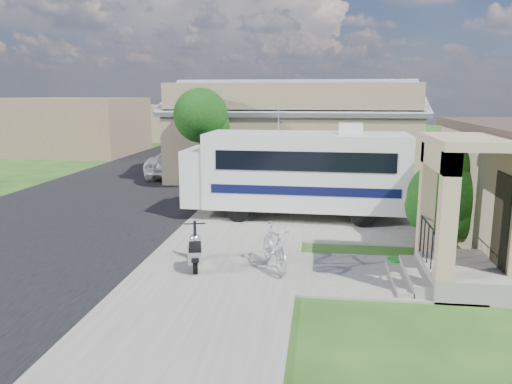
# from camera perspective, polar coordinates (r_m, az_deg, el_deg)

# --- Properties ---
(ground) EXTENTS (120.00, 120.00, 0.00)m
(ground) POSITION_cam_1_polar(r_m,az_deg,el_deg) (13.42, 0.74, -7.57)
(ground) COLOR #1A3B10
(street_slab) EXTENTS (9.00, 80.00, 0.02)m
(street_slab) POSITION_cam_1_polar(r_m,az_deg,el_deg) (24.72, -13.97, 0.82)
(street_slab) COLOR black
(street_slab) RESTS_ON ground
(sidewalk_slab) EXTENTS (4.00, 80.00, 0.06)m
(sidewalk_slab) POSITION_cam_1_polar(r_m,az_deg,el_deg) (23.16, 1.18, 0.52)
(sidewalk_slab) COLOR #64625A
(sidewalk_slab) RESTS_ON ground
(driveway_slab) EXTENTS (7.00, 6.00, 0.05)m
(driveway_slab) POSITION_cam_1_polar(r_m,az_deg,el_deg) (17.65, 7.31, -2.98)
(driveway_slab) COLOR #64625A
(driveway_slab) RESTS_ON ground
(walk_slab) EXTENTS (4.00, 3.00, 0.05)m
(walk_slab) POSITION_cam_1_polar(r_m,az_deg,el_deg) (12.48, 14.17, -9.27)
(walk_slab) COLOR #64625A
(walk_slab) RESTS_ON ground
(warehouse) EXTENTS (12.50, 8.40, 5.04)m
(warehouse) POSITION_cam_1_polar(r_m,az_deg,el_deg) (26.73, 4.28, 6.16)
(warehouse) COLOR brown
(warehouse) RESTS_ON ground
(distant_bldg_far) EXTENTS (10.00, 8.00, 4.00)m
(distant_bldg_far) POSITION_cam_1_polar(r_m,az_deg,el_deg) (39.31, -20.76, 7.09)
(distant_bldg_far) COLOR brown
(distant_bldg_far) RESTS_ON ground
(distant_bldg_near) EXTENTS (8.00, 7.00, 3.20)m
(distant_bldg_near) POSITION_cam_1_polar(r_m,az_deg,el_deg) (49.52, -12.11, 7.79)
(distant_bldg_near) COLOR brown
(distant_bldg_near) RESTS_ON ground
(street_tree_a) EXTENTS (2.44, 2.40, 4.58)m
(street_tree_a) POSITION_cam_1_polar(r_m,az_deg,el_deg) (22.31, -6.04, 8.38)
(street_tree_a) COLOR #2F2115
(street_tree_a) RESTS_ON ground
(street_tree_b) EXTENTS (2.44, 2.40, 4.73)m
(street_tree_b) POSITION_cam_1_polar(r_m,az_deg,el_deg) (32.11, -1.85, 9.53)
(street_tree_b) COLOR #2F2115
(street_tree_b) RESTS_ON ground
(street_tree_c) EXTENTS (2.44, 2.40, 4.42)m
(street_tree_c) POSITION_cam_1_polar(r_m,az_deg,el_deg) (41.02, 0.20, 9.49)
(street_tree_c) COLOR #2F2115
(street_tree_c) RESTS_ON ground
(motorhome) EXTENTS (7.70, 2.67, 3.92)m
(motorhome) POSITION_cam_1_polar(r_m,az_deg,el_deg) (17.43, 4.78, 2.45)
(motorhome) COLOR beige
(motorhome) RESTS_ON ground
(shrub) EXTENTS (2.37, 2.26, 2.91)m
(shrub) POSITION_cam_1_polar(r_m,az_deg,el_deg) (15.23, 21.05, -0.28)
(shrub) COLOR #2F2115
(shrub) RESTS_ON ground
(scooter) EXTENTS (0.71, 1.54, 1.03)m
(scooter) POSITION_cam_1_polar(r_m,az_deg,el_deg) (12.53, -6.97, -6.81)
(scooter) COLOR black
(scooter) RESTS_ON ground
(bicycle) EXTENTS (1.21, 1.92, 1.12)m
(bicycle) POSITION_cam_1_polar(r_m,az_deg,el_deg) (12.34, 2.09, -6.54)
(bicycle) COLOR #AAABB2
(bicycle) RESTS_ON ground
(pickup_truck) EXTENTS (2.69, 5.65, 1.56)m
(pickup_truck) POSITION_cam_1_polar(r_m,az_deg,el_deg) (26.94, -8.34, 3.52)
(pickup_truck) COLOR silver
(pickup_truck) RESTS_ON ground
(van) EXTENTS (3.32, 6.83, 1.91)m
(van) POSITION_cam_1_polar(r_m,az_deg,el_deg) (33.79, -5.90, 5.42)
(van) COLOR silver
(van) RESTS_ON ground
(garden_hose) EXTENTS (0.41, 0.41, 0.18)m
(garden_hose) POSITION_cam_1_polar(r_m,az_deg,el_deg) (13.23, 15.58, -7.86)
(garden_hose) COLOR #156C1D
(garden_hose) RESTS_ON ground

